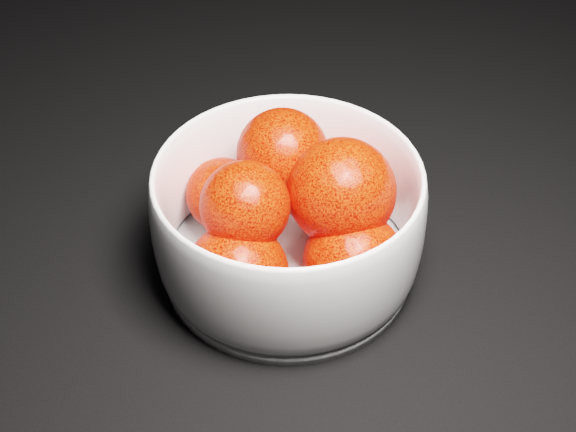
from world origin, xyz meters
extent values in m
cylinder|color=white|center=(0.25, -0.25, 0.01)|extent=(0.18, 0.18, 0.01)
sphere|color=red|center=(0.28, -0.21, 0.04)|extent=(0.07, 0.07, 0.07)
sphere|color=red|center=(0.21, -0.21, 0.04)|extent=(0.06, 0.06, 0.06)
sphere|color=red|center=(0.21, -0.29, 0.04)|extent=(0.07, 0.07, 0.07)
sphere|color=red|center=(0.29, -0.29, 0.04)|extent=(0.07, 0.07, 0.07)
sphere|color=red|center=(0.25, -0.22, 0.08)|extent=(0.07, 0.07, 0.07)
sphere|color=red|center=(0.22, -0.27, 0.08)|extent=(0.06, 0.06, 0.06)
sphere|color=red|center=(0.29, -0.26, 0.08)|extent=(0.07, 0.07, 0.07)
camera|label=1|loc=(0.20, -0.67, 0.43)|focal=50.00mm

